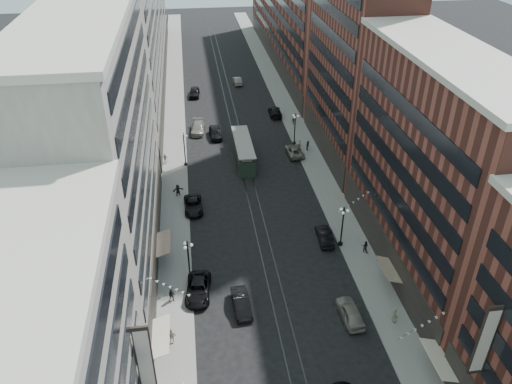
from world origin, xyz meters
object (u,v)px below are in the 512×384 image
car_2 (198,289)px  pedestrian_4 (394,316)px  car_11 (294,151)px  car_14 (237,81)px  lamppost_sw_mid (184,148)px  car_12 (275,111)px  pedestrian_extra_0 (308,146)px  lamppost_se_mid (295,128)px  car_8 (198,128)px  streetcar (243,151)px  car_5 (241,303)px  car_9 (194,92)px  pedestrian_5 (178,190)px  lamppost_se_far (342,225)px  pedestrian_8 (299,144)px  lamppost_sw_far (189,260)px  car_4 (350,312)px  car_13 (215,133)px  car_10 (325,236)px  pedestrian_9 (294,120)px  pedestrian_6 (165,158)px  car_7 (193,205)px  pedestrian_extra_1 (171,336)px  pedestrian_7 (365,246)px  pedestrian_2 (172,295)px

car_2 → pedestrian_4: pedestrian_4 is taller
car_11 → car_14: car_14 is taller
lamppost_sw_mid → car_12: lamppost_sw_mid is taller
pedestrian_4 → car_11: pedestrian_4 is taller
pedestrian_4 → pedestrian_extra_0: 38.40m
lamppost_se_mid → car_2: (-17.60, -34.16, -2.33)m
car_8 → pedestrian_extra_0: pedestrian_extra_0 is taller
streetcar → car_2: streetcar is taller
car_8 → streetcar: bearing=-55.3°
car_5 → car_9: car_9 is taller
pedestrian_5 → lamppost_se_far: bearing=-54.6°
pedestrian_8 → lamppost_se_far: bearing=70.7°
car_5 → car_11: car_5 is taller
lamppost_sw_far → car_2: bearing=-69.7°
lamppost_se_far → car_9: bearing=106.8°
car_5 → pedestrian_4: 15.56m
lamppost_sw_far → lamppost_se_mid: same height
car_4 → car_5: bearing=-17.1°
car_9 → car_13: 20.41m
car_10 → pedestrian_9: size_ratio=2.99×
lamppost_se_mid → car_13: bearing=160.3°
car_4 → car_13: (-10.64, 44.42, 0.04)m
car_12 → pedestrian_6: pedestrian_6 is taller
car_11 → car_14: bearing=-83.5°
lamppost_sw_far → pedestrian_4: 22.19m
car_5 → car_9: size_ratio=0.95×
pedestrian_extra_0 → pedestrian_9: bearing=20.8°
car_12 → pedestrian_5: (-18.47, -26.52, 0.23)m
streetcar → car_8: streetcar is taller
car_12 → car_7: bearing=63.1°
pedestrian_5 → car_13: bearing=51.6°
pedestrian_6 → pedestrian_extra_0: pedestrian_extra_0 is taller
streetcar → pedestrian_extra_1: (-11.21, -36.30, -0.46)m
pedestrian_extra_1 → lamppost_se_mid: bearing=86.1°
lamppost_sw_mid → pedestrian_9: size_ratio=3.60×
car_11 → pedestrian_9: (2.33, 11.64, 0.20)m
car_10 → pedestrian_extra_0: (3.48, 24.16, 0.21)m
pedestrian_4 → car_8: 51.39m
lamppost_sw_mid → car_13: lamppost_sw_mid is taller
car_2 → car_11: car_2 is taller
car_13 → pedestrian_extra_0: 16.51m
lamppost_se_mid → pedestrian_4: (1.77, -41.02, -2.04)m
pedestrian_extra_0 → car_2: bearing=167.8°
lamppost_sw_mid → car_5: size_ratio=1.16×
pedestrian_8 → car_12: bearing=-101.7°
car_7 → pedestrian_7: pedestrian_7 is taller
streetcar → pedestrian_9: (10.73, 12.22, -0.60)m
lamppost_se_far → pedestrian_7: size_ratio=3.57×
streetcar → car_14: (2.80, 35.13, -0.76)m
pedestrian_2 → pedestrian_9: pedestrian_2 is taller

